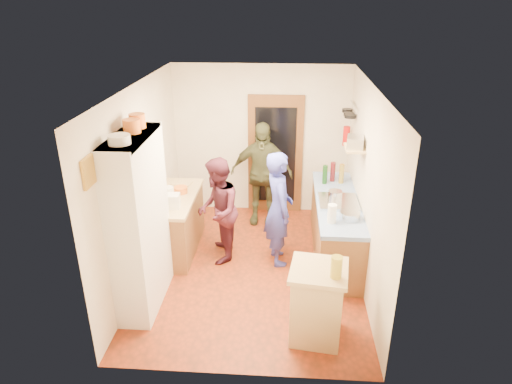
# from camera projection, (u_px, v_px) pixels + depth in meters

# --- Properties ---
(floor) EXTENTS (3.00, 4.00, 0.02)m
(floor) POSITION_uv_depth(u_px,v_px,m) (253.00, 269.00, 6.58)
(floor) COLOR maroon
(floor) RESTS_ON ground
(ceiling) EXTENTS (3.00, 4.00, 0.02)m
(ceiling) POSITION_uv_depth(u_px,v_px,m) (252.00, 86.00, 5.53)
(ceiling) COLOR silver
(ceiling) RESTS_ON ground
(wall_back) EXTENTS (3.00, 0.02, 2.60)m
(wall_back) POSITION_uv_depth(u_px,v_px,m) (261.00, 140.00, 7.89)
(wall_back) COLOR silver
(wall_back) RESTS_ON ground
(wall_front) EXTENTS (3.00, 0.02, 2.60)m
(wall_front) POSITION_uv_depth(u_px,v_px,m) (236.00, 269.00, 4.22)
(wall_front) COLOR silver
(wall_front) RESTS_ON ground
(wall_left) EXTENTS (0.02, 4.00, 2.60)m
(wall_left) POSITION_uv_depth(u_px,v_px,m) (141.00, 182.00, 6.15)
(wall_left) COLOR silver
(wall_left) RESTS_ON ground
(wall_right) EXTENTS (0.02, 4.00, 2.60)m
(wall_right) POSITION_uv_depth(u_px,v_px,m) (367.00, 188.00, 5.96)
(wall_right) COLOR silver
(wall_right) RESTS_ON ground
(door_frame) EXTENTS (0.95, 0.06, 2.10)m
(door_frame) POSITION_uv_depth(u_px,v_px,m) (275.00, 155.00, 7.94)
(door_frame) COLOR brown
(door_frame) RESTS_ON ground
(door_glass) EXTENTS (0.70, 0.02, 1.70)m
(door_glass) POSITION_uv_depth(u_px,v_px,m) (275.00, 156.00, 7.91)
(door_glass) COLOR black
(door_glass) RESTS_ON door_frame
(hutch_body) EXTENTS (0.40, 1.20, 2.20)m
(hutch_body) POSITION_uv_depth(u_px,v_px,m) (140.00, 223.00, 5.49)
(hutch_body) COLOR silver
(hutch_body) RESTS_ON ground
(hutch_top_shelf) EXTENTS (0.40, 1.14, 0.04)m
(hutch_top_shelf) POSITION_uv_depth(u_px,v_px,m) (130.00, 137.00, 5.05)
(hutch_top_shelf) COLOR silver
(hutch_top_shelf) RESTS_ON hutch_body
(plate_stack) EXTENTS (0.23, 0.23, 0.10)m
(plate_stack) POSITION_uv_depth(u_px,v_px,m) (119.00, 140.00, 4.74)
(plate_stack) COLOR white
(plate_stack) RESTS_ON hutch_top_shelf
(orange_pot_a) EXTENTS (0.19, 0.19, 0.15)m
(orange_pot_a) POSITION_uv_depth(u_px,v_px,m) (132.00, 126.00, 5.10)
(orange_pot_a) COLOR orange
(orange_pot_a) RESTS_ON hutch_top_shelf
(orange_pot_b) EXTENTS (0.19, 0.19, 0.17)m
(orange_pot_b) POSITION_uv_depth(u_px,v_px,m) (137.00, 121.00, 5.29)
(orange_pot_b) COLOR orange
(orange_pot_b) RESTS_ON hutch_top_shelf
(left_counter_base) EXTENTS (0.60, 1.40, 0.85)m
(left_counter_base) POSITION_uv_depth(u_px,v_px,m) (176.00, 225.00, 6.89)
(left_counter_base) COLOR brown
(left_counter_base) RESTS_ON ground
(left_counter_top) EXTENTS (0.64, 1.44, 0.05)m
(left_counter_top) POSITION_uv_depth(u_px,v_px,m) (174.00, 198.00, 6.71)
(left_counter_top) COLOR tan
(left_counter_top) RESTS_ON left_counter_base
(toaster) EXTENTS (0.28, 0.19, 0.20)m
(toaster) POSITION_uv_depth(u_px,v_px,m) (170.00, 201.00, 6.31)
(toaster) COLOR white
(toaster) RESTS_ON left_counter_top
(kettle) EXTENTS (0.19, 0.19, 0.18)m
(kettle) POSITION_uv_depth(u_px,v_px,m) (168.00, 193.00, 6.59)
(kettle) COLOR white
(kettle) RESTS_ON left_counter_top
(orange_bowl) EXTENTS (0.24, 0.24, 0.09)m
(orange_bowl) POSITION_uv_depth(u_px,v_px,m) (181.00, 190.00, 6.81)
(orange_bowl) COLOR orange
(orange_bowl) RESTS_ON left_counter_top
(chopping_board) EXTENTS (0.33, 0.27, 0.02)m
(chopping_board) POSITION_uv_depth(u_px,v_px,m) (182.00, 183.00, 7.13)
(chopping_board) COLOR tan
(chopping_board) RESTS_ON left_counter_top
(right_counter_base) EXTENTS (0.60, 2.20, 0.84)m
(right_counter_base) POSITION_uv_depth(u_px,v_px,m) (335.00, 229.00, 6.79)
(right_counter_base) COLOR brown
(right_counter_base) RESTS_ON ground
(right_counter_top) EXTENTS (0.62, 2.22, 0.06)m
(right_counter_top) POSITION_uv_depth(u_px,v_px,m) (337.00, 201.00, 6.61)
(right_counter_top) COLOR #1043AC
(right_counter_top) RESTS_ON right_counter_base
(hob) EXTENTS (0.55, 0.58, 0.04)m
(hob) POSITION_uv_depth(u_px,v_px,m) (338.00, 202.00, 6.48)
(hob) COLOR silver
(hob) RESTS_ON right_counter_top
(pot_on_hob) EXTENTS (0.20, 0.20, 0.13)m
(pot_on_hob) POSITION_uv_depth(u_px,v_px,m) (335.00, 195.00, 6.49)
(pot_on_hob) COLOR silver
(pot_on_hob) RESTS_ON hob
(bottle_a) EXTENTS (0.09, 0.09, 0.30)m
(bottle_a) POSITION_uv_depth(u_px,v_px,m) (325.00, 175.00, 7.10)
(bottle_a) COLOR #143F14
(bottle_a) RESTS_ON right_counter_top
(bottle_b) EXTENTS (0.10, 0.10, 0.31)m
(bottle_b) POSITION_uv_depth(u_px,v_px,m) (333.00, 172.00, 7.19)
(bottle_b) COLOR #591419
(bottle_b) RESTS_ON right_counter_top
(bottle_c) EXTENTS (0.09, 0.09, 0.31)m
(bottle_c) POSITION_uv_depth(u_px,v_px,m) (342.00, 174.00, 7.11)
(bottle_c) COLOR olive
(bottle_c) RESTS_ON right_counter_top
(paper_towel) EXTENTS (0.12, 0.12, 0.25)m
(paper_towel) POSITION_uv_depth(u_px,v_px,m) (332.00, 214.00, 5.89)
(paper_towel) COLOR white
(paper_towel) RESTS_ON right_counter_top
(mixing_bowl) EXTENTS (0.30, 0.30, 0.10)m
(mixing_bowl) POSITION_uv_depth(u_px,v_px,m) (350.00, 215.00, 6.01)
(mixing_bowl) COLOR silver
(mixing_bowl) RESTS_ON right_counter_top
(island_base) EXTENTS (0.62, 0.62, 0.86)m
(island_base) POSITION_uv_depth(u_px,v_px,m) (317.00, 305.00, 5.12)
(island_base) COLOR tan
(island_base) RESTS_ON ground
(island_top) EXTENTS (0.70, 0.70, 0.05)m
(island_top) POSITION_uv_depth(u_px,v_px,m) (319.00, 271.00, 4.94)
(island_top) COLOR tan
(island_top) RESTS_ON island_base
(cutting_board) EXTENTS (0.38, 0.32, 0.02)m
(cutting_board) POSITION_uv_depth(u_px,v_px,m) (315.00, 267.00, 4.99)
(cutting_board) COLOR white
(cutting_board) RESTS_ON island_top
(oil_jar) EXTENTS (0.14, 0.14, 0.24)m
(oil_jar) POSITION_uv_depth(u_px,v_px,m) (336.00, 267.00, 4.74)
(oil_jar) COLOR #AD9E2D
(oil_jar) RESTS_ON island_top
(pan_rail) EXTENTS (0.02, 0.65, 0.02)m
(pan_rail) POSITION_uv_depth(u_px,v_px,m) (354.00, 105.00, 7.05)
(pan_rail) COLOR silver
(pan_rail) RESTS_ON wall_right
(pan_hang_a) EXTENTS (0.18, 0.18, 0.05)m
(pan_hang_a) POSITION_uv_depth(u_px,v_px,m) (350.00, 116.00, 6.95)
(pan_hang_a) COLOR black
(pan_hang_a) RESTS_ON pan_rail
(pan_hang_b) EXTENTS (0.16, 0.16, 0.05)m
(pan_hang_b) POSITION_uv_depth(u_px,v_px,m) (349.00, 114.00, 7.14)
(pan_hang_b) COLOR black
(pan_hang_b) RESTS_ON pan_rail
(pan_hang_c) EXTENTS (0.17, 0.17, 0.05)m
(pan_hang_c) POSITION_uv_depth(u_px,v_px,m) (347.00, 111.00, 7.32)
(pan_hang_c) COLOR black
(pan_hang_c) RESTS_ON pan_rail
(wall_shelf) EXTENTS (0.26, 0.42, 0.03)m
(wall_shelf) POSITION_uv_depth(u_px,v_px,m) (355.00, 148.00, 6.22)
(wall_shelf) COLOR tan
(wall_shelf) RESTS_ON wall_right
(radio) EXTENTS (0.26, 0.33, 0.15)m
(radio) POSITION_uv_depth(u_px,v_px,m) (355.00, 142.00, 6.18)
(radio) COLOR silver
(radio) RESTS_ON wall_shelf
(ext_bracket) EXTENTS (0.06, 0.10, 0.04)m
(ext_bracket) POSITION_uv_depth(u_px,v_px,m) (350.00, 139.00, 7.45)
(ext_bracket) COLOR black
(ext_bracket) RESTS_ON wall_right
(fire_extinguisher) EXTENTS (0.11, 0.11, 0.32)m
(fire_extinguisher) POSITION_uv_depth(u_px,v_px,m) (346.00, 136.00, 7.44)
(fire_extinguisher) COLOR red
(fire_extinguisher) RESTS_ON wall_right
(picture_frame) EXTENTS (0.03, 0.25, 0.30)m
(picture_frame) POSITION_uv_depth(u_px,v_px,m) (88.00, 172.00, 4.43)
(picture_frame) COLOR gold
(picture_frame) RESTS_ON wall_left
(person_hob) EXTENTS (0.54, 0.70, 1.69)m
(person_hob) POSITION_uv_depth(u_px,v_px,m) (281.00, 209.00, 6.43)
(person_hob) COLOR #353BA2
(person_hob) RESTS_ON ground
(person_left) EXTENTS (0.67, 0.82, 1.56)m
(person_left) POSITION_uv_depth(u_px,v_px,m) (220.00, 210.00, 6.56)
(person_left) COLOR #431926
(person_left) RESTS_ON ground
(person_back) EXTENTS (1.06, 0.50, 1.76)m
(person_back) POSITION_uv_depth(u_px,v_px,m) (262.00, 174.00, 7.59)
(person_back) COLOR #3C3E25
(person_back) RESTS_ON ground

